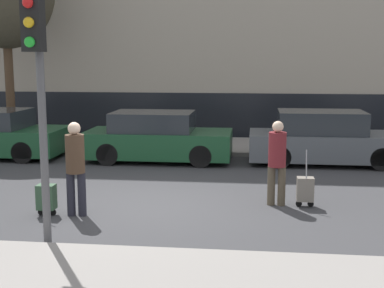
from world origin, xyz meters
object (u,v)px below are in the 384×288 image
object	(u,v)px
parked_car_1	(157,138)
pedestrian_right	(277,158)
parked_car_2	(325,139)
traffic_light	(37,71)
trolley_right	(305,189)
pedestrian_left	(75,163)
trolley_left	(46,197)

from	to	relation	value
parked_car_1	pedestrian_right	distance (m)	5.24
parked_car_2	traffic_light	distance (m)	8.91
parked_car_2	trolley_right	size ratio (longest dim) A/B	3.69
pedestrian_left	trolley_right	xyz separation A→B (m)	(4.18, 1.07, -0.63)
traffic_light	parked_car_2	bearing A→B (deg)	54.54
parked_car_2	pedestrian_right	size ratio (longest dim) A/B	2.50
parked_car_1	trolley_left	size ratio (longest dim) A/B	3.61
pedestrian_left	trolley_right	bearing A→B (deg)	8.22
parked_car_1	pedestrian_right	bearing A→B (deg)	-53.44
pedestrian_right	parked_car_1	bearing A→B (deg)	-46.99
parked_car_2	pedestrian_left	size ratio (longest dim) A/B	2.41
trolley_left	parked_car_2	bearing A→B (deg)	44.32
parked_car_2	trolley_right	bearing A→B (deg)	-101.70
trolley_left	pedestrian_left	bearing A→B (deg)	6.16
pedestrian_right	trolley_right	bearing A→B (deg)	179.94
trolley_left	trolley_right	xyz separation A→B (m)	(4.73, 1.13, 0.00)
trolley_right	pedestrian_left	bearing A→B (deg)	-165.68
pedestrian_right	trolley_right	world-z (taller)	pedestrian_right
pedestrian_left	pedestrian_right	world-z (taller)	pedestrian_left
traffic_light	parked_car_1	bearing A→B (deg)	86.15
trolley_right	pedestrian_right	bearing A→B (deg)	173.48
parked_car_2	pedestrian_right	world-z (taller)	pedestrian_right
parked_car_1	trolley_left	xyz separation A→B (m)	(-1.06, -5.39, -0.30)
parked_car_2	trolley_left	size ratio (longest dim) A/B	3.71
parked_car_1	traffic_light	bearing A→B (deg)	-93.85
parked_car_2	pedestrian_left	distance (m)	7.46
pedestrian_left	parked_car_2	bearing A→B (deg)	40.83
parked_car_1	traffic_light	distance (m)	7.27
trolley_right	parked_car_2	bearing A→B (deg)	78.30
parked_car_2	trolley_left	distance (m)	7.88
parked_car_1	parked_car_2	xyz separation A→B (m)	(4.57, 0.11, 0.02)
trolley_right	traffic_light	bearing A→B (deg)	-146.84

